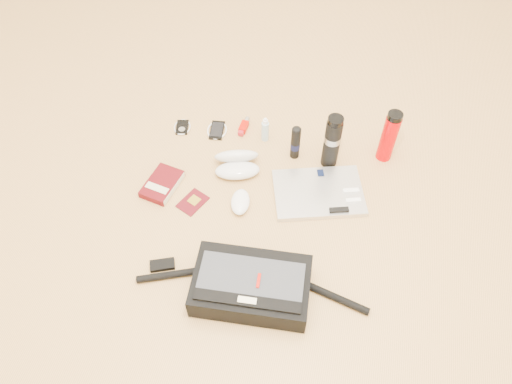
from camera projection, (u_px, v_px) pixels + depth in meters
ground at (254, 226)px, 1.89m from camera, size 4.00×4.00×0.00m
messenger_bag at (251, 285)px, 1.69m from camera, size 0.81×0.27×0.11m
laptop at (319, 193)px, 1.97m from camera, size 0.40×0.34×0.03m
book at (162, 184)px, 2.00m from camera, size 0.14×0.19×0.03m
passport at (193, 202)px, 1.96m from camera, size 0.12×0.14×0.01m
mouse at (240, 202)px, 1.94m from camera, size 0.09×0.13×0.04m
sunglasses_case at (237, 163)px, 2.03m from camera, size 0.22×0.20×0.11m
ipod at (182, 127)px, 2.20m from camera, size 0.09×0.09×0.01m
phone at (217, 130)px, 2.19m from camera, size 0.10×0.12×0.01m
inhaler at (244, 126)px, 2.19m from camera, size 0.03×0.11×0.03m
spray_bottle at (265, 130)px, 2.12m from camera, size 0.04×0.04×0.12m
aerosol_can at (295, 142)px, 2.04m from camera, size 0.04×0.04×0.17m
thermos_black at (332, 141)px, 1.98m from camera, size 0.09×0.09×0.26m
thermos_red at (389, 136)px, 2.01m from camera, size 0.07×0.07×0.24m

